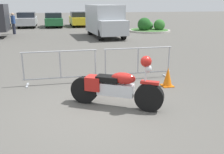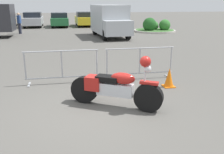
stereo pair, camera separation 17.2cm
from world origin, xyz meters
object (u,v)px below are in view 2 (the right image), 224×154
object	(u,v)px
motorcycle	(115,87)
parked_car_yellow	(85,19)
parked_car_tan	(7,20)
parked_car_maroon	(109,19)
parked_car_green	(59,20)
traffic_cone	(169,78)
crowd_barrier_near	(62,66)
delivery_van	(109,20)
pedestrian	(19,22)
parked_car_silver	(33,19)
crowd_barrier_far	(140,63)

from	to	relation	value
motorcycle	parked_car_yellow	bearing A→B (deg)	117.51
parked_car_tan	parked_car_maroon	xyz separation A→B (m)	(10.77, -0.61, 0.02)
parked_car_green	parked_car_yellow	distance (m)	2.70
parked_car_green	traffic_cone	bearing A→B (deg)	-171.66
parked_car_green	parked_car_maroon	world-z (taller)	parked_car_green
parked_car_tan	parked_car_yellow	xyz separation A→B (m)	(8.08, -0.38, 0.06)
crowd_barrier_near	parked_car_green	size ratio (longest dim) A/B	0.53
delivery_van	pedestrian	distance (m)	7.60
parked_car_green	crowd_barrier_near	bearing A→B (deg)	179.62
crowd_barrier_near	parked_car_yellow	world-z (taller)	parked_car_yellow
parked_car_green	parked_car_silver	bearing A→B (deg)	81.58
parked_car_tan	pedestrian	world-z (taller)	pedestrian
parked_car_tan	parked_car_silver	distance (m)	2.70
motorcycle	pedestrian	distance (m)	16.83
parked_car_green	pedestrian	xyz separation A→B (m)	(-3.14, -5.81, 0.18)
crowd_barrier_near	parked_car_maroon	bearing A→B (deg)	75.52
crowd_barrier_far	delivery_van	xyz separation A→B (m)	(0.96, 10.90, 0.69)
crowd_barrier_far	traffic_cone	distance (m)	1.20
parked_car_tan	parked_car_maroon	world-z (taller)	parked_car_maroon
delivery_van	crowd_barrier_near	bearing A→B (deg)	-22.56
crowd_barrier_far	parked_car_silver	bearing A→B (deg)	105.31
crowd_barrier_near	parked_car_maroon	size ratio (longest dim) A/B	0.54
delivery_van	traffic_cone	xyz separation A→B (m)	(-0.31, -11.86, -0.95)
crowd_barrier_far	parked_car_yellow	size ratio (longest dim) A/B	0.52
delivery_van	parked_car_silver	bearing A→B (deg)	-149.75
delivery_van	traffic_cone	distance (m)	11.90
delivery_van	parked_car_yellow	xyz separation A→B (m)	(-1.09, 9.12, -0.47)
parked_car_silver	traffic_cone	distance (m)	22.02
parked_car_maroon	traffic_cone	size ratio (longest dim) A/B	7.32
parked_car_green	parked_car_tan	bearing A→B (deg)	82.73
crowd_barrier_near	pedestrian	xyz separation A→B (m)	(-3.41, 14.01, 0.36)
crowd_barrier_far	parked_car_tan	xyz separation A→B (m)	(-8.21, 20.40, 0.16)
motorcycle	pedestrian	xyz separation A→B (m)	(-4.69, 16.16, 0.41)
parked_car_yellow	motorcycle	bearing A→B (deg)	175.89
crowd_barrier_far	delivery_van	size ratio (longest dim) A/B	0.45
crowd_barrier_far	parked_car_maroon	xyz separation A→B (m)	(2.56, 19.79, 0.18)
crowd_barrier_near	pedestrian	distance (m)	14.42
parked_car_maroon	pedestrian	bearing A→B (deg)	123.01
motorcycle	parked_car_maroon	xyz separation A→B (m)	(3.83, 21.94, 0.23)
parked_car_yellow	parked_car_green	bearing A→B (deg)	92.89
motorcycle	parked_car_green	size ratio (longest dim) A/B	0.49
parked_car_green	pedestrian	size ratio (longest dim) A/B	2.58
crowd_barrier_near	parked_car_silver	size ratio (longest dim) A/B	0.51
parked_car_tan	parked_car_yellow	size ratio (longest dim) A/B	0.93
traffic_cone	parked_car_green	bearing A→B (deg)	99.50
parked_car_green	motorcycle	bearing A→B (deg)	-177.13
parked_car_yellow	crowd_barrier_near	bearing A→B (deg)	171.94
delivery_van	parked_car_silver	world-z (taller)	delivery_van
traffic_cone	motorcycle	bearing A→B (deg)	-148.54
delivery_van	parked_car_green	distance (m)	9.71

